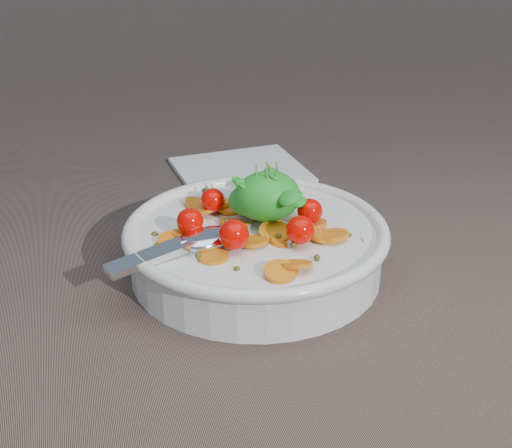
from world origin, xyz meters
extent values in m
plane|color=#6E594F|center=(0.00, 0.00, 0.00)|extent=(6.00, 6.00, 0.00)
cylinder|color=white|center=(0.01, 0.03, 0.02)|extent=(0.22, 0.22, 0.04)
torus|color=white|center=(0.01, 0.03, 0.04)|extent=(0.24, 0.24, 0.01)
cylinder|color=white|center=(0.01, 0.03, 0.00)|extent=(0.11, 0.11, 0.01)
cylinder|color=brown|center=(0.01, 0.03, 0.02)|extent=(0.20, 0.20, 0.03)
cylinder|color=orange|center=(0.01, -0.06, 0.05)|extent=(0.03, 0.03, 0.01)
cylinder|color=orange|center=(0.00, 0.04, 0.04)|extent=(0.04, 0.04, 0.01)
cylinder|color=orange|center=(-0.03, 0.09, 0.04)|extent=(0.04, 0.04, 0.01)
cylinder|color=orange|center=(0.05, 0.06, 0.05)|extent=(0.03, 0.03, 0.00)
cylinder|color=orange|center=(0.08, -0.01, 0.04)|extent=(0.03, 0.03, 0.01)
cylinder|color=orange|center=(-0.04, 0.01, 0.04)|extent=(0.03, 0.03, 0.01)
cylinder|color=orange|center=(-0.07, 0.02, 0.04)|extent=(0.03, 0.03, 0.01)
cylinder|color=orange|center=(0.03, 0.00, 0.04)|extent=(0.03, 0.03, 0.01)
cylinder|color=orange|center=(0.07, -0.01, 0.05)|extent=(0.04, 0.04, 0.01)
cylinder|color=orange|center=(0.02, -0.05, 0.05)|extent=(0.04, 0.04, 0.02)
cylinder|color=orange|center=(0.06, -0.01, 0.05)|extent=(0.03, 0.03, 0.01)
cylinder|color=orange|center=(0.01, 0.06, 0.05)|extent=(0.04, 0.04, 0.01)
cylinder|color=orange|center=(0.06, 0.02, 0.04)|extent=(0.03, 0.03, 0.01)
cylinder|color=orange|center=(-0.05, 0.03, 0.05)|extent=(0.03, 0.03, 0.01)
cylinder|color=orange|center=(0.00, 0.00, 0.05)|extent=(0.04, 0.04, 0.01)
cylinder|color=orange|center=(0.02, 0.04, 0.04)|extent=(0.03, 0.03, 0.01)
cylinder|color=orange|center=(-0.06, 0.02, 0.04)|extent=(0.03, 0.03, 0.01)
cylinder|color=orange|center=(-0.04, -0.02, 0.04)|extent=(0.03, 0.03, 0.01)
cylinder|color=orange|center=(-0.03, 0.07, 0.05)|extent=(0.04, 0.04, 0.01)
cylinder|color=orange|center=(0.02, 0.01, 0.05)|extent=(0.04, 0.04, 0.01)
cylinder|color=orange|center=(-0.06, 0.02, 0.04)|extent=(0.03, 0.03, 0.01)
cylinder|color=orange|center=(0.01, -0.05, 0.05)|extent=(0.03, 0.03, 0.01)
cylinder|color=orange|center=(0.00, 0.07, 0.05)|extent=(0.03, 0.03, 0.01)
cylinder|color=orange|center=(-0.01, 0.08, 0.05)|extent=(0.03, 0.03, 0.01)
sphere|color=#484218|center=(0.02, 0.12, 0.04)|extent=(0.00, 0.00, 0.00)
sphere|color=#484218|center=(-0.01, 0.04, 0.05)|extent=(0.00, 0.00, 0.00)
sphere|color=#484218|center=(0.03, -0.02, 0.05)|extent=(0.01, 0.01, 0.01)
sphere|color=#484218|center=(0.02, 0.00, 0.05)|extent=(0.01, 0.01, 0.01)
sphere|color=#484218|center=(-0.08, 0.04, 0.04)|extent=(0.01, 0.01, 0.01)
sphere|color=#484218|center=(-0.02, -0.04, 0.04)|extent=(0.01, 0.01, 0.01)
sphere|color=#484218|center=(0.04, -0.04, 0.05)|extent=(0.01, 0.01, 0.01)
sphere|color=#484218|center=(0.05, 0.00, 0.05)|extent=(0.00, 0.00, 0.00)
sphere|color=#484218|center=(0.05, 0.07, 0.04)|extent=(0.01, 0.01, 0.01)
sphere|color=#484218|center=(-0.05, -0.02, 0.05)|extent=(0.01, 0.01, 0.01)
sphere|color=#484218|center=(0.09, -0.01, 0.04)|extent=(0.00, 0.00, 0.00)
sphere|color=#484218|center=(-0.02, 0.11, 0.05)|extent=(0.01, 0.01, 0.01)
sphere|color=#484218|center=(0.06, 0.02, 0.04)|extent=(0.01, 0.01, 0.01)
sphere|color=#DF0600|center=(0.06, 0.02, 0.06)|extent=(0.02, 0.02, 0.02)
sphere|color=#DF0600|center=(0.04, 0.07, 0.06)|extent=(0.02, 0.02, 0.02)
sphere|color=#DF0600|center=(-0.02, 0.07, 0.06)|extent=(0.02, 0.02, 0.02)
sphere|color=#DF0600|center=(-0.05, 0.03, 0.06)|extent=(0.02, 0.02, 0.02)
sphere|color=#DF0600|center=(-0.02, -0.01, 0.06)|extent=(0.03, 0.03, 0.03)
sphere|color=#DF0600|center=(0.04, -0.01, 0.06)|extent=(0.02, 0.02, 0.02)
ellipsoid|color=green|center=(0.02, 0.03, 0.07)|extent=(0.06, 0.05, 0.04)
ellipsoid|color=green|center=(0.01, 0.04, 0.06)|extent=(0.03, 0.03, 0.03)
ellipsoid|color=green|center=(0.03, 0.03, 0.07)|extent=(0.03, 0.03, 0.01)
ellipsoid|color=green|center=(0.01, 0.03, 0.08)|extent=(0.01, 0.02, 0.02)
ellipsoid|color=green|center=(0.05, 0.03, 0.07)|extent=(0.02, 0.02, 0.02)
ellipsoid|color=green|center=(0.00, 0.05, 0.08)|extent=(0.02, 0.02, 0.01)
ellipsoid|color=green|center=(0.04, 0.04, 0.08)|extent=(0.02, 0.02, 0.02)
ellipsoid|color=green|center=(0.03, 0.03, 0.08)|extent=(0.02, 0.02, 0.02)
ellipsoid|color=green|center=(0.03, 0.04, 0.08)|extent=(0.02, 0.03, 0.02)
ellipsoid|color=green|center=(0.00, 0.04, 0.08)|extent=(0.03, 0.02, 0.02)
ellipsoid|color=green|center=(0.02, 0.04, 0.08)|extent=(0.03, 0.03, 0.02)
ellipsoid|color=green|center=(0.04, 0.04, 0.07)|extent=(0.02, 0.03, 0.02)
ellipsoid|color=green|center=(0.02, 0.04, 0.08)|extent=(0.02, 0.02, 0.01)
ellipsoid|color=green|center=(0.04, 0.03, 0.07)|extent=(0.03, 0.03, 0.02)
ellipsoid|color=green|center=(0.04, 0.08, 0.07)|extent=(0.02, 0.02, 0.02)
ellipsoid|color=green|center=(0.02, 0.04, 0.09)|extent=(0.02, 0.02, 0.02)
ellipsoid|color=green|center=(0.03, 0.03, 0.09)|extent=(0.02, 0.02, 0.02)
ellipsoid|color=green|center=(0.05, 0.02, 0.07)|extent=(0.02, 0.02, 0.01)
ellipsoid|color=green|center=(0.03, 0.01, 0.08)|extent=(0.02, 0.03, 0.02)
ellipsoid|color=green|center=(0.03, 0.03, 0.08)|extent=(0.02, 0.02, 0.01)
ellipsoid|color=green|center=(0.00, 0.04, 0.08)|extent=(0.02, 0.02, 0.01)
cylinder|color=#4C8C33|center=(0.04, 0.04, 0.08)|extent=(0.01, 0.00, 0.04)
cylinder|color=#4C8C33|center=(0.03, 0.04, 0.08)|extent=(0.01, 0.01, 0.04)
cylinder|color=#4C8C33|center=(0.03, 0.04, 0.08)|extent=(0.01, 0.00, 0.04)
cylinder|color=#4C8C33|center=(0.03, 0.03, 0.08)|extent=(0.01, 0.01, 0.04)
cylinder|color=#4C8C33|center=(0.01, 0.03, 0.08)|extent=(0.00, 0.01, 0.04)
cylinder|color=#4C8C33|center=(0.02, 0.02, 0.08)|extent=(0.01, 0.01, 0.04)
ellipsoid|color=silver|center=(-0.04, 0.01, 0.05)|extent=(0.06, 0.05, 0.02)
cube|color=silver|center=(-0.08, 0.00, 0.05)|extent=(0.10, 0.05, 0.01)
cylinder|color=silver|center=(-0.05, 0.01, 0.05)|extent=(0.02, 0.01, 0.01)
cube|color=white|center=(0.06, 0.27, 0.00)|extent=(0.16, 0.14, 0.01)
camera|label=1|loc=(-0.14, -0.52, 0.32)|focal=50.00mm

